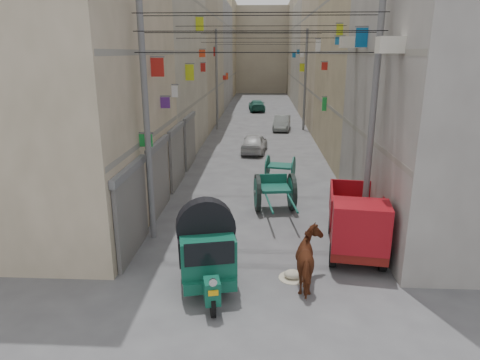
# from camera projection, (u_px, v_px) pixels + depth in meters

# --- Properties ---
(ground) EXTENTS (140.00, 140.00, 0.00)m
(ground) POSITION_uv_depth(u_px,v_px,m) (252.00, 357.00, 9.06)
(ground) COLOR #49494C
(ground) RESTS_ON ground
(building_row_left) EXTENTS (8.00, 62.00, 14.00)m
(building_row_left) POSITION_uv_depth(u_px,v_px,m) (177.00, 50.00, 40.25)
(building_row_left) COLOR #C2AF93
(building_row_left) RESTS_ON ground
(building_row_right) EXTENTS (8.00, 62.00, 14.00)m
(building_row_right) POSITION_uv_depth(u_px,v_px,m) (348.00, 50.00, 39.47)
(building_row_right) COLOR #9C9892
(building_row_right) RESTS_ON ground
(end_cap_building) EXTENTS (22.00, 10.00, 13.00)m
(end_cap_building) POSITION_uv_depth(u_px,v_px,m) (262.00, 51.00, 70.35)
(end_cap_building) COLOR tan
(end_cap_building) RESTS_ON ground
(shutters_left) EXTENTS (0.18, 14.40, 2.88)m
(shutters_left) POSITION_uv_depth(u_px,v_px,m) (169.00, 164.00, 18.75)
(shutters_left) COLOR #515156
(shutters_left) RESTS_ON ground
(signboards) EXTENTS (8.22, 40.52, 5.67)m
(signboards) POSITION_uv_depth(u_px,v_px,m) (260.00, 95.00, 28.80)
(signboards) COLOR silver
(signboards) RESTS_ON ground
(ac_units) EXTENTS (0.70, 6.55, 3.35)m
(ac_units) POSITION_uv_depth(u_px,v_px,m) (370.00, 13.00, 14.09)
(ac_units) COLOR beige
(ac_units) RESTS_ON ground
(utility_poles) EXTENTS (7.40, 22.20, 8.00)m
(utility_poles) POSITION_uv_depth(u_px,v_px,m) (260.00, 93.00, 24.18)
(utility_poles) COLOR slate
(utility_poles) RESTS_ON ground
(overhead_cables) EXTENTS (7.40, 22.52, 1.12)m
(overhead_cables) POSITION_uv_depth(u_px,v_px,m) (260.00, 40.00, 20.90)
(overhead_cables) COLOR black
(overhead_cables) RESTS_ON ground
(auto_rickshaw) EXTENTS (1.98, 2.85, 1.94)m
(auto_rickshaw) POSITION_uv_depth(u_px,v_px,m) (206.00, 249.00, 11.49)
(auto_rickshaw) COLOR black
(auto_rickshaw) RESTS_ON ground
(tonga_cart) EXTENTS (1.74, 3.49, 1.52)m
(tonga_cart) POSITION_uv_depth(u_px,v_px,m) (275.00, 192.00, 17.29)
(tonga_cart) COLOR black
(tonga_cart) RESTS_ON ground
(mini_truck) EXTENTS (2.14, 3.88, 2.08)m
(mini_truck) POSITION_uv_depth(u_px,v_px,m) (357.00, 227.00, 13.27)
(mini_truck) COLOR black
(mini_truck) RESTS_ON ground
(second_cart) EXTENTS (1.61, 1.49, 1.22)m
(second_cart) POSITION_uv_depth(u_px,v_px,m) (280.00, 167.00, 21.53)
(second_cart) COLOR #125242
(second_cart) RESTS_ON ground
(feed_sack) EXTENTS (0.50, 0.40, 0.25)m
(feed_sack) POSITION_uv_depth(u_px,v_px,m) (293.00, 274.00, 12.20)
(feed_sack) COLOR beige
(feed_sack) RESTS_ON ground
(horse) EXTENTS (0.86, 1.84, 1.55)m
(horse) POSITION_uv_depth(u_px,v_px,m) (311.00, 260.00, 11.64)
(horse) COLOR brown
(horse) RESTS_ON ground
(distant_car_white) EXTENTS (1.84, 3.76, 1.24)m
(distant_car_white) POSITION_uv_depth(u_px,v_px,m) (254.00, 143.00, 27.50)
(distant_car_white) COLOR #B8B8B8
(distant_car_white) RESTS_ON ground
(distant_car_grey) EXTENTS (1.64, 3.69, 1.18)m
(distant_car_grey) POSITION_uv_depth(u_px,v_px,m) (282.00, 123.00, 35.45)
(distant_car_grey) COLOR slate
(distant_car_grey) RESTS_ON ground
(distant_car_green) EXTENTS (2.02, 4.26, 1.20)m
(distant_car_green) POSITION_uv_depth(u_px,v_px,m) (257.00, 105.00, 47.03)
(distant_car_green) COLOR #216252
(distant_car_green) RESTS_ON ground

